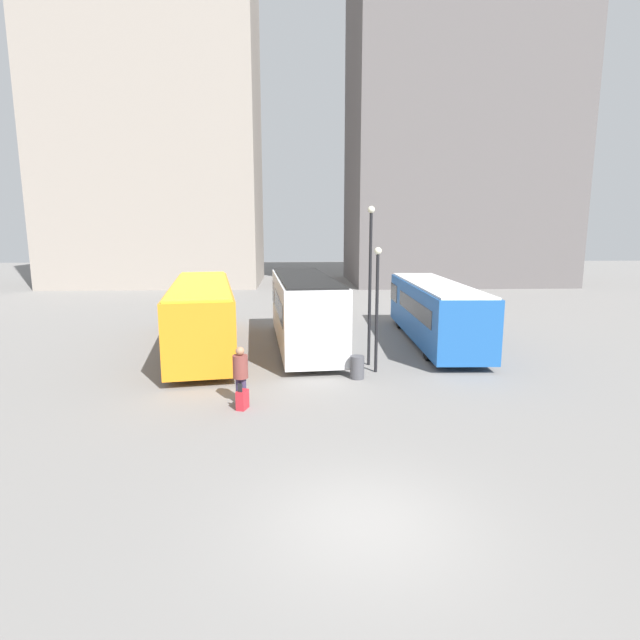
{
  "coord_description": "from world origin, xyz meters",
  "views": [
    {
      "loc": [
        -1.31,
        -8.39,
        5.36
      ],
      "look_at": [
        -0.2,
        12.22,
        1.67
      ],
      "focal_mm": 28.0,
      "sensor_mm": 36.0,
      "label": 1
    }
  ],
  "objects_px": {
    "lamp_post_1": "(377,298)",
    "trash_bin": "(357,367)",
    "bus_1": "(304,309)",
    "bus_2": "(434,309)",
    "traveler": "(240,370)",
    "suitcase": "(242,400)",
    "bus_0": "(202,312)",
    "lamp_post_0": "(370,275)"
  },
  "relations": [
    {
      "from": "lamp_post_0",
      "to": "bus_0",
      "type": "bearing_deg",
      "value": 154.2
    },
    {
      "from": "lamp_post_0",
      "to": "bus_1",
      "type": "bearing_deg",
      "value": 126.3
    },
    {
      "from": "suitcase",
      "to": "lamp_post_1",
      "type": "height_order",
      "value": "lamp_post_1"
    },
    {
      "from": "bus_2",
      "to": "traveler",
      "type": "height_order",
      "value": "bus_2"
    },
    {
      "from": "lamp_post_1",
      "to": "trash_bin",
      "type": "relative_size",
      "value": 5.61
    },
    {
      "from": "bus_1",
      "to": "bus_0",
      "type": "bearing_deg",
      "value": 84.74
    },
    {
      "from": "bus_0",
      "to": "trash_bin",
      "type": "relative_size",
      "value": 14.94
    },
    {
      "from": "trash_bin",
      "to": "traveler",
      "type": "bearing_deg",
      "value": -148.02
    },
    {
      "from": "lamp_post_0",
      "to": "suitcase",
      "type": "bearing_deg",
      "value": -133.47
    },
    {
      "from": "bus_2",
      "to": "traveler",
      "type": "xyz_separation_m",
      "value": [
        -8.5,
        -8.54,
        -0.5
      ]
    },
    {
      "from": "bus_1",
      "to": "trash_bin",
      "type": "xyz_separation_m",
      "value": [
        1.83,
        -5.31,
        -1.37
      ]
    },
    {
      "from": "bus_1",
      "to": "traveler",
      "type": "xyz_separation_m",
      "value": [
        -2.16,
        -7.8,
        -0.71
      ]
    },
    {
      "from": "bus_0",
      "to": "traveler",
      "type": "xyz_separation_m",
      "value": [
        2.55,
        -7.85,
        -0.58
      ]
    },
    {
      "from": "bus_0",
      "to": "lamp_post_0",
      "type": "relative_size",
      "value": 2.01
    },
    {
      "from": "bus_2",
      "to": "trash_bin",
      "type": "xyz_separation_m",
      "value": [
        -4.51,
        -6.05,
        -1.16
      ]
    },
    {
      "from": "bus_2",
      "to": "lamp_post_1",
      "type": "distance_m",
      "value": 6.52
    },
    {
      "from": "suitcase",
      "to": "trash_bin",
      "type": "relative_size",
      "value": 1.01
    },
    {
      "from": "suitcase",
      "to": "trash_bin",
      "type": "height_order",
      "value": "suitcase"
    },
    {
      "from": "lamp_post_0",
      "to": "lamp_post_1",
      "type": "relative_size",
      "value": 1.32
    },
    {
      "from": "suitcase",
      "to": "lamp_post_1",
      "type": "distance_m",
      "value": 6.6
    },
    {
      "from": "lamp_post_0",
      "to": "trash_bin",
      "type": "distance_m",
      "value": 3.81
    },
    {
      "from": "suitcase",
      "to": "bus_0",
      "type": "bearing_deg",
      "value": 36.53
    },
    {
      "from": "bus_0",
      "to": "traveler",
      "type": "relative_size",
      "value": 6.93
    },
    {
      "from": "lamp_post_1",
      "to": "traveler",
      "type": "bearing_deg",
      "value": -145.41
    },
    {
      "from": "lamp_post_1",
      "to": "bus_2",
      "type": "bearing_deg",
      "value": 54.75
    },
    {
      "from": "lamp_post_1",
      "to": "trash_bin",
      "type": "distance_m",
      "value": 2.71
    },
    {
      "from": "bus_0",
      "to": "lamp_post_0",
      "type": "height_order",
      "value": "lamp_post_0"
    },
    {
      "from": "lamp_post_0",
      "to": "lamp_post_1",
      "type": "height_order",
      "value": "lamp_post_0"
    },
    {
      "from": "traveler",
      "to": "lamp_post_1",
      "type": "height_order",
      "value": "lamp_post_1"
    },
    {
      "from": "bus_0",
      "to": "bus_1",
      "type": "bearing_deg",
      "value": -99.61
    },
    {
      "from": "bus_1",
      "to": "trash_bin",
      "type": "relative_size",
      "value": 12.17
    },
    {
      "from": "suitcase",
      "to": "lamp_post_1",
      "type": "relative_size",
      "value": 0.18
    },
    {
      "from": "lamp_post_0",
      "to": "trash_bin",
      "type": "height_order",
      "value": "lamp_post_0"
    },
    {
      "from": "traveler",
      "to": "trash_bin",
      "type": "relative_size",
      "value": 2.16
    },
    {
      "from": "bus_1",
      "to": "suitcase",
      "type": "xyz_separation_m",
      "value": [
        -2.07,
        -8.31,
        -1.5
      ]
    },
    {
      "from": "lamp_post_1",
      "to": "bus_0",
      "type": "bearing_deg",
      "value": 148.38
    },
    {
      "from": "traveler",
      "to": "lamp_post_0",
      "type": "bearing_deg",
      "value": -28.17
    },
    {
      "from": "bus_0",
      "to": "bus_1",
      "type": "distance_m",
      "value": 4.71
    },
    {
      "from": "lamp_post_0",
      "to": "traveler",
      "type": "bearing_deg",
      "value": -137.18
    },
    {
      "from": "bus_2",
      "to": "traveler",
      "type": "bearing_deg",
      "value": 137.41
    },
    {
      "from": "bus_1",
      "to": "lamp_post_1",
      "type": "xyz_separation_m",
      "value": [
        2.65,
        -4.48,
        1.06
      ]
    },
    {
      "from": "trash_bin",
      "to": "lamp_post_0",
      "type": "bearing_deg",
      "value": 69.16
    }
  ]
}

